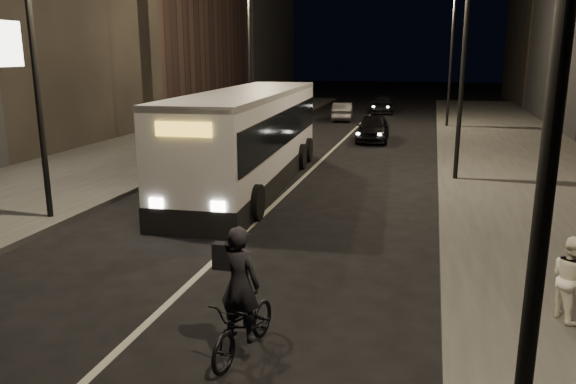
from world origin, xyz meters
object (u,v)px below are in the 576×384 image
Objects in this scene: streetlight_right_mid at (458,31)px; streetlight_left_far at (253,40)px; car_far at (383,105)px; city_bus at (250,134)px; car_mid at (342,111)px; cyclist_on_bicycle at (243,313)px; car_near at (373,128)px; streetlight_right_far at (448,41)px; pedestrian_woman at (571,278)px; streetlight_left_near at (39,24)px.

streetlight_right_mid is 14.62m from streetlight_left_far.
car_far is (-4.53, 24.82, -4.71)m from streetlight_right_mid.
city_bus is 20.86m from car_mid.
cyclist_on_bicycle is 32.40m from car_mid.
cyclist_on_bicycle is 0.52× the size of car_near.
streetlight_right_far is 8.74m from car_mid.
streetlight_left_far reaches higher than city_bus.
car_far is at bearing 81.82° from city_bus.
streetlight_right_far is 10.98m from car_far.
streetlight_left_far is 25.00m from pedestrian_woman.
car_near is 9.76m from car_mid.
streetlight_left_near is 3.75× the size of cyclist_on_bicycle.
streetlight_left_far reaches higher than cyclist_on_bicycle.
cyclist_on_bicycle is at bearing -103.87° from streetlight_right_mid.
streetlight_right_far is 1.00× the size of streetlight_left_near.
city_bus is 3.02× the size of car_near.
streetlight_right_mid is 1.95× the size of car_near.
cyclist_on_bicycle is (7.32, -5.52, -4.64)m from streetlight_left_near.
streetlight_left_near is 13.58m from pedestrian_woman.
streetlight_left_near is 19.33m from car_near.
streetlight_left_near is at bearing -113.96° from streetlight_right_far.
streetlight_left_near is (-10.66, -24.00, 0.00)m from streetlight_right_far.
streetlight_left_far is at bearing 6.70° from pedestrian_woman.
cyclist_on_bicycle reaches higher than car_far.
car_mid is at bearing 158.54° from streetlight_right_far.
streetlight_left_near reaches higher than city_bus.
streetlight_right_far is at bearing 65.99° from city_bus.
streetlight_left_far is (0.00, 18.00, 0.00)m from streetlight_left_near.
city_bus reaches higher than car_near.
streetlight_right_mid is 25.66m from car_far.
pedestrian_woman is 31.14m from car_mid.
streetlight_left_far is at bearing 104.00° from city_bus.
streetlight_right_far reaches higher than cyclist_on_bicycle.
streetlight_left_near is at bearing -143.12° from streetlight_right_mid.
streetlight_left_far is 1.81× the size of car_far.
cyclist_on_bicycle is at bearing -96.45° from streetlight_right_far.
streetlight_left_far reaches higher than car_near.
streetlight_right_far is 0.64× the size of city_bus.
car_mid is at bearing 105.98° from cyclist_on_bicycle.
car_near is at bearing -90.14° from car_far.
pedestrian_woman is at bearing -86.33° from streetlight_right_far.
car_near is 1.08× the size of car_mid.
car_near is (6.93, -0.56, -4.65)m from streetlight_left_far.
city_bus reaches higher than cyclist_on_bicycle.
streetlight_right_mid is at bearing 36.88° from streetlight_left_near.
cyclist_on_bicycle is at bearing -91.84° from car_near.
pedestrian_woman is 21.39m from car_near.
streetlight_right_far is at bearing -65.91° from car_far.
city_bus is at bearing 57.53° from streetlight_left_near.
streetlight_left_near is at bearing -103.70° from car_far.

